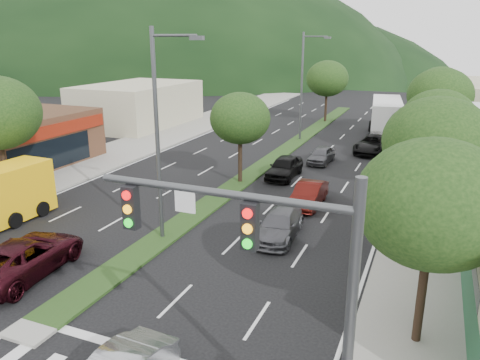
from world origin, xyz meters
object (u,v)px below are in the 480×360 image
at_px(car_queue_c, 309,194).
at_px(car_queue_d, 373,144).
at_px(tree_r_b, 437,143).
at_px(tree_r_d, 440,95).
at_px(tree_med_near, 240,118).
at_px(car_queue_b, 279,225).
at_px(suv_maroon, 25,257).
at_px(tree_r_c, 438,121).
at_px(tree_r_a, 433,204).
at_px(car_queue_a, 284,167).
at_px(streetlight_mid, 304,82).
at_px(tree_r_e, 440,87).
at_px(streetlight_near, 161,127).
at_px(box_truck, 2,198).
at_px(motorhome, 386,118).
at_px(tree_med_far, 327,79).
at_px(car_queue_e, 321,155).
at_px(traffic_signal, 279,274).

distance_m(car_queue_c, car_queue_d, 15.11).
height_order(tree_r_b, tree_r_d, tree_r_d).
relative_size(tree_med_near, car_queue_b, 1.36).
bearing_deg(suv_maroon, tree_r_c, -137.07).
distance_m(tree_r_a, car_queue_a, 19.41).
height_order(streetlight_mid, car_queue_b, streetlight_mid).
bearing_deg(tree_r_e, tree_r_c, -90.00).
bearing_deg(streetlight_near, streetlight_mid, 90.00).
xyz_separation_m(tree_r_d, streetlight_near, (-11.79, -22.00, 0.40)).
xyz_separation_m(car_queue_d, box_truck, (-16.09, -23.86, 0.68)).
bearing_deg(motorhome, tree_r_b, -86.61).
bearing_deg(tree_r_e, car_queue_b, -102.79).
bearing_deg(box_truck, tree_med_far, -101.83).
bearing_deg(streetlight_mid, tree_r_c, -47.78).
xyz_separation_m(tree_med_near, motorhome, (7.42, 19.50, -2.45)).
relative_size(tree_r_b, tree_med_near, 1.15).
bearing_deg(car_queue_e, streetlight_mid, 119.24).
xyz_separation_m(streetlight_mid, car_queue_c, (5.26, -17.63, -4.89)).
xyz_separation_m(tree_r_b, car_queue_c, (-6.54, 3.37, -4.35)).
height_order(car_queue_b, car_queue_e, car_queue_b).
bearing_deg(tree_r_b, streetlight_near, -161.27).
bearing_deg(traffic_signal, tree_med_far, 101.22).
distance_m(streetlight_mid, car_queue_b, 23.71).
bearing_deg(streetlight_mid, car_queue_b, -77.37).
height_order(tree_r_a, box_truck, tree_r_a).
relative_size(tree_r_e, car_queue_c, 1.60).
height_order(tree_r_e, motorhome, tree_r_e).
distance_m(streetlight_near, car_queue_b, 7.46).
height_order(tree_med_near, car_queue_a, tree_med_near).
distance_m(traffic_signal, car_queue_e, 27.69).
bearing_deg(tree_r_e, motorhome, -151.34).
height_order(tree_med_far, motorhome, tree_med_far).
bearing_deg(box_truck, tree_r_c, -145.64).
relative_size(tree_med_far, streetlight_near, 0.69).
xyz_separation_m(tree_med_near, car_queue_c, (5.46, -2.63, -3.74)).
height_order(car_queue_d, car_queue_e, car_queue_d).
bearing_deg(tree_med_near, streetlight_mid, 89.22).
bearing_deg(car_queue_c, car_queue_e, 98.85).
distance_m(car_queue_a, car_queue_c, 5.86).
bearing_deg(motorhome, suv_maroon, -113.99).
height_order(tree_r_c, car_queue_e, tree_r_c).
bearing_deg(car_queue_d, car_queue_b, -88.73).
bearing_deg(tree_r_a, box_truck, 173.14).
relative_size(streetlight_near, box_truck, 1.62).
distance_m(traffic_signal, motorhome, 39.16).
distance_m(tree_r_b, car_queue_d, 19.45).
height_order(tree_r_b, tree_med_near, tree_r_b).
relative_size(car_queue_a, car_queue_d, 0.83).
distance_m(tree_med_far, car_queue_d, 16.01).
distance_m(tree_med_far, streetlight_mid, 11.02).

